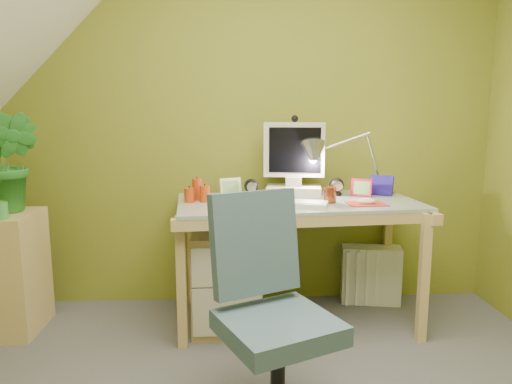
{
  "coord_description": "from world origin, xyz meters",
  "views": [
    {
      "loc": [
        -0.13,
        -1.52,
        1.27
      ],
      "look_at": [
        0.0,
        1.0,
        0.85
      ],
      "focal_mm": 33.0,
      "sensor_mm": 36.0,
      "label": 1
    }
  ],
  "objects_px": {
    "monitor": "(294,155)",
    "side_ledge": "(16,273)",
    "desk_lamp": "(365,150)",
    "potted_plant": "(10,163)",
    "desk": "(296,261)",
    "radiator": "(371,275)",
    "task_chair": "(278,326)"
  },
  "relations": [
    {
      "from": "monitor",
      "to": "side_ledge",
      "type": "distance_m",
      "value": 1.8
    },
    {
      "from": "desk_lamp",
      "to": "side_ledge",
      "type": "relative_size",
      "value": 0.82
    },
    {
      "from": "monitor",
      "to": "potted_plant",
      "type": "bearing_deg",
      "value": -166.1
    },
    {
      "from": "desk",
      "to": "monitor",
      "type": "xyz_separation_m",
      "value": [
        -0.0,
        0.18,
        0.64
      ]
    },
    {
      "from": "radiator",
      "to": "side_ledge",
      "type": "bearing_deg",
      "value": -162.69
    },
    {
      "from": "task_chair",
      "to": "radiator",
      "type": "bearing_deg",
      "value": 34.16
    },
    {
      "from": "desk_lamp",
      "to": "radiator",
      "type": "relative_size",
      "value": 1.49
    },
    {
      "from": "radiator",
      "to": "desk",
      "type": "bearing_deg",
      "value": -145.48
    },
    {
      "from": "desk_lamp",
      "to": "task_chair",
      "type": "relative_size",
      "value": 0.66
    },
    {
      "from": "desk",
      "to": "radiator",
      "type": "relative_size",
      "value": 3.65
    },
    {
      "from": "desk",
      "to": "side_ledge",
      "type": "relative_size",
      "value": 2.0
    },
    {
      "from": "side_ledge",
      "to": "desk_lamp",
      "type": "bearing_deg",
      "value": 6.28
    },
    {
      "from": "desk",
      "to": "side_ledge",
      "type": "bearing_deg",
      "value": 176.55
    },
    {
      "from": "monitor",
      "to": "desk_lamp",
      "type": "xyz_separation_m",
      "value": [
        0.45,
        0.0,
        0.03
      ]
    },
    {
      "from": "monitor",
      "to": "radiator",
      "type": "height_order",
      "value": "monitor"
    },
    {
      "from": "monitor",
      "to": "radiator",
      "type": "bearing_deg",
      "value": 15.55
    },
    {
      "from": "task_chair",
      "to": "radiator",
      "type": "height_order",
      "value": "task_chair"
    },
    {
      "from": "monitor",
      "to": "task_chair",
      "type": "relative_size",
      "value": 0.59
    },
    {
      "from": "desk",
      "to": "task_chair",
      "type": "bearing_deg",
      "value": -107.1
    },
    {
      "from": "potted_plant",
      "to": "radiator",
      "type": "bearing_deg",
      "value": 6.67
    },
    {
      "from": "radiator",
      "to": "potted_plant",
      "type": "bearing_deg",
      "value": -163.97
    },
    {
      "from": "potted_plant",
      "to": "task_chair",
      "type": "bearing_deg",
      "value": -34.53
    },
    {
      "from": "desk",
      "to": "radiator",
      "type": "xyz_separation_m",
      "value": [
        0.54,
        0.26,
        -0.19
      ]
    },
    {
      "from": "monitor",
      "to": "potted_plant",
      "type": "relative_size",
      "value": 0.91
    },
    {
      "from": "desk",
      "to": "side_ledge",
      "type": "height_order",
      "value": "desk"
    },
    {
      "from": "side_ledge",
      "to": "task_chair",
      "type": "height_order",
      "value": "task_chair"
    },
    {
      "from": "desk_lamp",
      "to": "side_ledge",
      "type": "distance_m",
      "value": 2.23
    },
    {
      "from": "desk_lamp",
      "to": "task_chair",
      "type": "bearing_deg",
      "value": -121.75
    },
    {
      "from": "monitor",
      "to": "desk_lamp",
      "type": "bearing_deg",
      "value": 7.64
    },
    {
      "from": "task_chair",
      "to": "monitor",
      "type": "bearing_deg",
      "value": 55.06
    },
    {
      "from": "potted_plant",
      "to": "radiator",
      "type": "height_order",
      "value": "potted_plant"
    },
    {
      "from": "monitor",
      "to": "potted_plant",
      "type": "distance_m",
      "value": 1.67
    }
  ]
}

